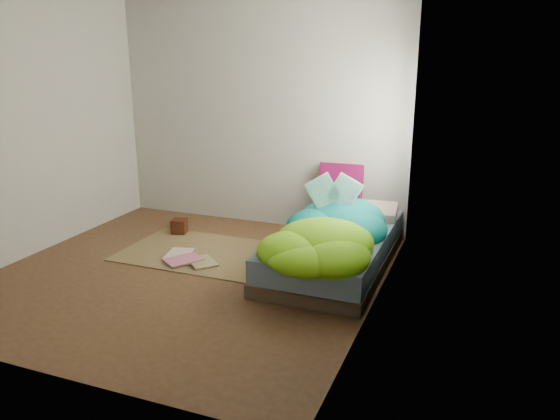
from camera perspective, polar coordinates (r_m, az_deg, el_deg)
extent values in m
cube|color=#47301B|center=(5.21, -9.70, -6.66)|extent=(3.50, 3.50, 0.00)
cube|color=#B6B4AD|center=(6.40, -2.15, 9.93)|extent=(3.50, 0.04, 2.60)
cube|color=#B6B4AD|center=(3.52, -25.44, 2.96)|extent=(3.50, 0.04, 2.60)
cube|color=#B6B4AD|center=(5.96, -25.09, 7.93)|extent=(0.04, 3.50, 2.60)
cube|color=#B6B4AD|center=(4.22, 10.42, 6.29)|extent=(0.04, 3.50, 2.60)
cube|color=white|center=(5.08, 12.32, 9.02)|extent=(0.01, 1.00, 1.20)
cube|color=#3A301F|center=(5.35, 5.66, -5.18)|extent=(1.00, 2.00, 0.12)
cube|color=slate|center=(5.29, 5.72, -3.47)|extent=(0.98, 1.96, 0.22)
cube|color=brown|center=(5.72, -8.19, -4.40)|extent=(1.60, 1.10, 0.01)
cube|color=beige|center=(5.74, 9.36, -0.21)|extent=(0.58, 0.39, 0.12)
cube|color=#4A0422|center=(6.08, 6.34, 2.57)|extent=(0.48, 0.17, 0.48)
cube|color=black|center=(6.32, -10.46, -1.66)|extent=(0.19, 0.19, 0.16)
imported|color=silver|center=(5.69, -11.67, -4.49)|extent=(0.31, 0.38, 0.03)
imported|color=#D2798E|center=(5.58, -10.64, -4.80)|extent=(0.41, 0.43, 0.03)
imported|color=tan|center=(5.38, -9.36, -5.62)|extent=(0.40, 0.39, 0.02)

